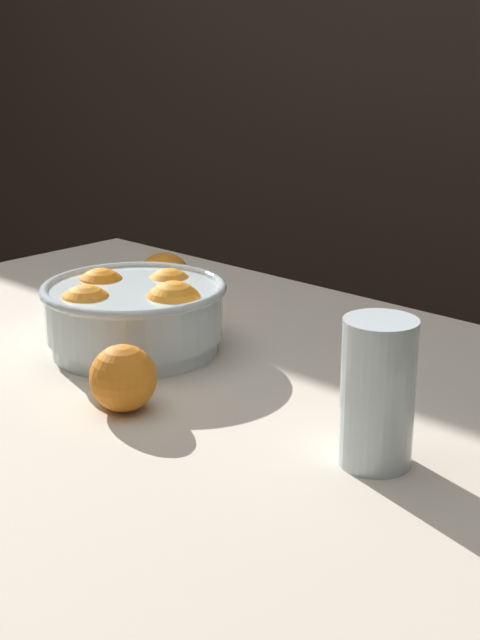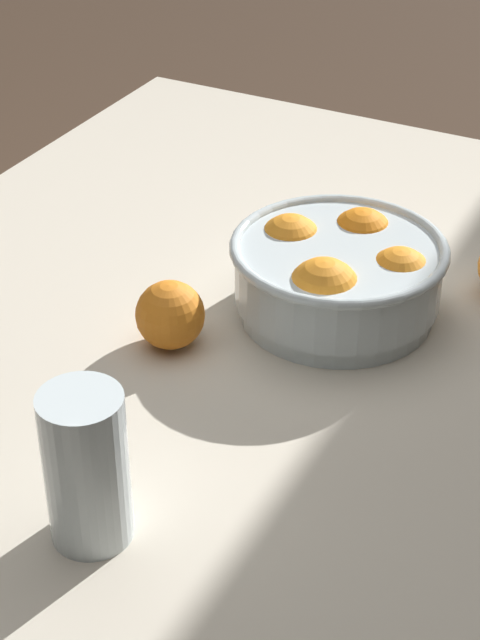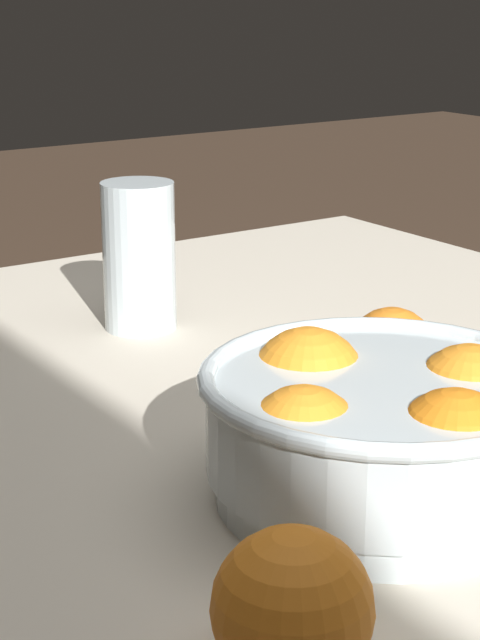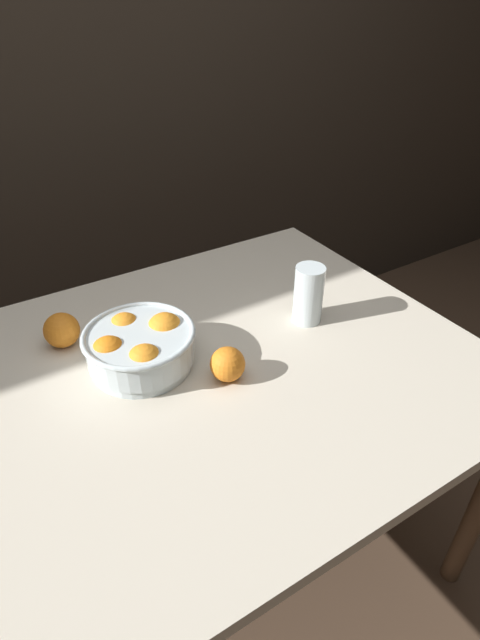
# 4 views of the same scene
# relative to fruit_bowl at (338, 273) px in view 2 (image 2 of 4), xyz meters

# --- Properties ---
(dining_table) EXTENTS (1.24, 0.96, 0.71)m
(dining_table) POSITION_rel_fruit_bowl_xyz_m (0.09, -0.08, -0.12)
(dining_table) COLOR beige
(dining_table) RESTS_ON ground_plane
(fruit_bowl) EXTENTS (0.24, 0.24, 0.10)m
(fruit_bowl) POSITION_rel_fruit_bowl_xyz_m (0.00, 0.00, 0.00)
(fruit_bowl) COLOR silver
(fruit_bowl) RESTS_ON dining_table
(juice_glass) EXTENTS (0.07, 0.07, 0.15)m
(juice_glass) POSITION_rel_fruit_bowl_xyz_m (0.41, -0.05, 0.01)
(juice_glass) COLOR #F4A314
(juice_glass) RESTS_ON dining_table
(orange_loose_front) EXTENTS (0.07, 0.07, 0.07)m
(orange_loose_front) POSITION_rel_fruit_bowl_xyz_m (0.14, -0.13, -0.01)
(orange_loose_front) COLOR orange
(orange_loose_front) RESTS_ON dining_table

